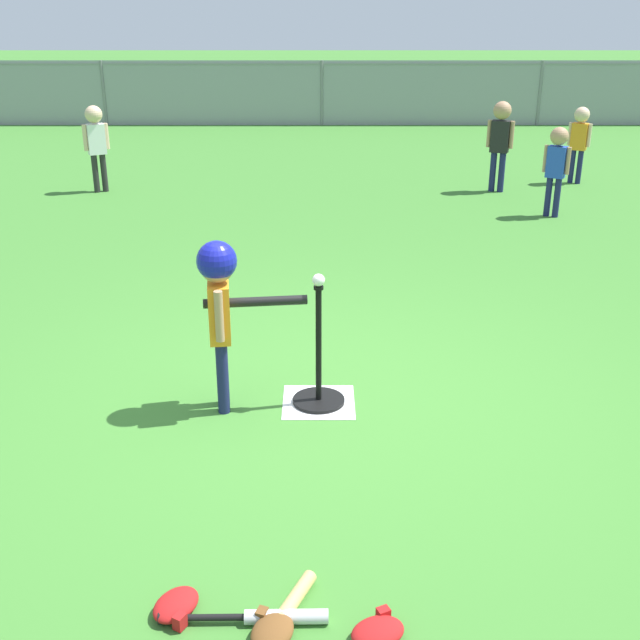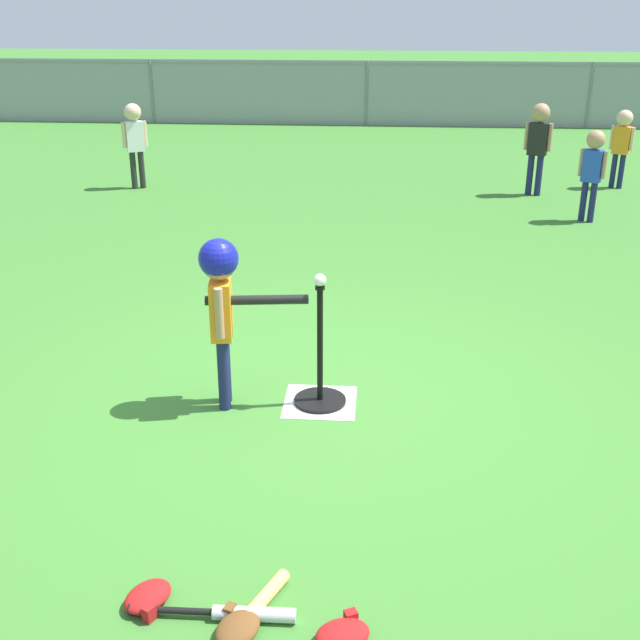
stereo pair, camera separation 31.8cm
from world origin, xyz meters
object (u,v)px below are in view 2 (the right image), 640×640
Objects in this scene: fielder_near_left at (135,134)px; spare_bat_wood at (253,610)px; fielder_deep_right at (538,137)px; spare_bat_silver at (237,613)px; batting_tee at (320,384)px; glove_tossed_aside at (343,634)px; glove_near_bats at (237,628)px; glove_outfield_drop at (148,597)px; batter_child at (222,290)px; fielder_near_right at (593,164)px; baseball_on_tee at (320,280)px; fielder_deep_center at (622,138)px.

fielder_near_left is 1.62× the size of spare_bat_wood.
fielder_deep_right is 7.77m from spare_bat_silver.
glove_tossed_aside is at bearing -83.06° from batting_tee.
glove_near_bats is 0.42m from glove_outfield_drop.
glove_near_bats and glove_tossed_aside have the same top height.
spare_bat_wood is (0.43, -1.76, -0.72)m from batter_child.
glove_near_bats is (-0.05, -0.10, 0.01)m from spare_bat_wood.
glove_near_bats and glove_outfield_drop have the same top height.
fielder_near_right is 6.75m from spare_bat_wood.
fielder_deep_right is 7.73m from glove_tossed_aside.
glove_near_bats is (0.38, -1.86, -0.71)m from batter_child.
batter_child is 1.07× the size of fielder_near_right.
batting_tee is 0.67m from baseball_on_tee.
glove_tossed_aside is at bearing -10.88° from spare_bat_silver.
glove_outfield_drop is (-0.40, 0.14, 0.00)m from glove_near_bats.
fielder_deep_right is 4.08× the size of glove_outfield_drop.
glove_near_bats is (-2.39, -7.44, -0.67)m from fielder_deep_right.
batter_child is at bearing 101.60° from spare_bat_silver.
batter_child is 7.18m from fielder_deep_center.
spare_bat_wood is at bearing 17.97° from spare_bat_silver.
glove_near_bats is at bearing 179.93° from glove_tossed_aside.
spare_bat_silver is at bearing -70.99° from fielder_near_left.
spare_bat_silver and spare_bat_wood have the same top height.
fielder_near_left is 7.62m from glove_outfield_drop.
batting_tee is 0.72× the size of fielder_near_left.
glove_near_bats is at bearing -78.39° from batter_child.
baseball_on_tee is at bearing -120.81° from fielder_near_right.
glove_outfield_drop is (-0.58, -1.79, -0.09)m from batting_tee.
spare_bat_silver is 2.61× the size of glove_near_bats.
glove_outfield_drop reaches higher than spare_bat_silver.
glove_tossed_aside and glove_outfield_drop have the same top height.
batter_child is 1.62× the size of spare_bat_wood.
fielder_deep_right is at bearing -157.66° from fielder_deep_center.
glove_outfield_drop is (2.15, -7.29, -0.64)m from fielder_near_left.
fielder_deep_center is 3.64× the size of glove_tossed_aside.
fielder_deep_right reaches higher than batting_tee.
fielder_deep_center is 8.67m from glove_near_bats.
batter_child is at bearing 103.73° from spare_bat_wood.
fielder_deep_right is (2.21, 5.52, -0.09)m from baseball_on_tee.
batting_tee is at bearing -111.84° from fielder_deep_right.
fielder_deep_right is 7.85m from glove_outfield_drop.
glove_tossed_aside is 0.82m from glove_outfield_drop.
spare_bat_wood is 0.11m from glove_near_bats.
fielder_deep_center reaches higher than glove_tossed_aside.
fielder_near_left reaches higher than baseball_on_tee.
baseball_on_tee is at bearing 84.66° from glove_near_bats.
fielder_near_right is at bearing -72.58° from fielder_deep_right.
fielder_deep_center is 8.55m from spare_bat_wood.
fielder_near_right is at bearing -114.34° from fielder_deep_center.
batting_tee is 2.85× the size of glove_tossed_aside.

